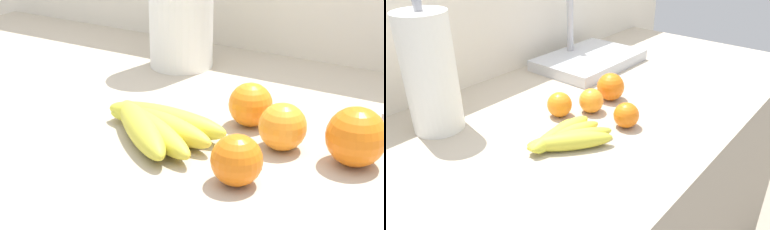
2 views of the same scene
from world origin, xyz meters
TOP-DOWN VIEW (x-y plane):
  - wall_back at (0.00, 0.41)m, footprint 2.21×0.06m
  - banana_bunch at (-0.13, -0.08)m, footprint 0.21×0.16m
  - orange_front at (0.04, -0.03)m, footprint 0.07×0.07m
  - orange_far_right at (-0.03, 0.02)m, footprint 0.07×0.07m
  - orange_back_right at (0.03, -0.15)m, footprint 0.07×0.07m
  - orange_right at (0.14, -0.02)m, footprint 0.08×0.08m

SIDE VIEW (x-z plane):
  - wall_back at x=0.00m, z-range 0.00..1.30m
  - banana_bunch at x=-0.13m, z-range 0.88..0.92m
  - orange_back_right at x=0.03m, z-range 0.88..0.95m
  - orange_far_right at x=-0.03m, z-range 0.88..0.95m
  - orange_front at x=0.04m, z-range 0.88..0.95m
  - orange_right at x=0.14m, z-range 0.88..0.96m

